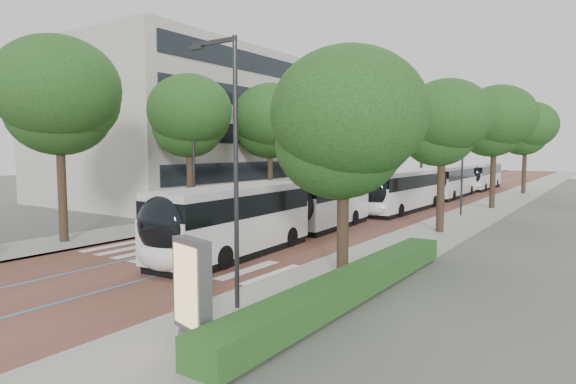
% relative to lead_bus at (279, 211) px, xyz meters
% --- Properties ---
extents(ground, '(160.00, 160.00, 0.00)m').
position_rel_lead_bus_xyz_m(ground, '(-1.51, -6.61, -1.63)').
color(ground, '#51544C').
rests_on(ground, ground).
extents(road, '(11.00, 140.00, 0.02)m').
position_rel_lead_bus_xyz_m(road, '(-1.51, 33.39, -1.62)').
color(road, brown).
rests_on(road, ground).
extents(sidewalk_left, '(4.00, 140.00, 0.12)m').
position_rel_lead_bus_xyz_m(sidewalk_left, '(-9.01, 33.39, -1.57)').
color(sidewalk_left, gray).
rests_on(sidewalk_left, ground).
extents(sidewalk_right, '(4.00, 140.00, 0.12)m').
position_rel_lead_bus_xyz_m(sidewalk_right, '(5.99, 33.39, -1.57)').
color(sidewalk_right, gray).
rests_on(sidewalk_right, ground).
extents(kerb_left, '(0.20, 140.00, 0.14)m').
position_rel_lead_bus_xyz_m(kerb_left, '(-7.11, 33.39, -1.57)').
color(kerb_left, gray).
rests_on(kerb_left, ground).
extents(kerb_right, '(0.20, 140.00, 0.14)m').
position_rel_lead_bus_xyz_m(kerb_right, '(4.09, 33.39, -1.57)').
color(kerb_right, gray).
rests_on(kerb_right, ground).
extents(zebra_crossing, '(10.55, 3.60, 0.01)m').
position_rel_lead_bus_xyz_m(zebra_crossing, '(-1.31, -5.61, -1.60)').
color(zebra_crossing, silver).
rests_on(zebra_crossing, ground).
extents(lane_line_left, '(0.12, 126.00, 0.01)m').
position_rel_lead_bus_xyz_m(lane_line_left, '(-3.11, 33.39, -1.60)').
color(lane_line_left, '#267EBF').
rests_on(lane_line_left, road).
extents(lane_line_right, '(0.12, 126.00, 0.01)m').
position_rel_lead_bus_xyz_m(lane_line_right, '(0.09, 33.39, -1.60)').
color(lane_line_right, '#267EBF').
rests_on(lane_line_right, road).
extents(office_building, '(18.11, 40.00, 14.00)m').
position_rel_lead_bus_xyz_m(office_building, '(-20.98, 21.39, 5.37)').
color(office_building, '#99978E').
rests_on(office_building, ground).
extents(hedge, '(1.20, 14.00, 0.80)m').
position_rel_lead_bus_xyz_m(hedge, '(7.59, -6.61, -1.11)').
color(hedge, '#1D4A19').
rests_on(hedge, sidewalk_right).
extents(streetlight_near, '(1.82, 0.20, 8.00)m').
position_rel_lead_bus_xyz_m(streetlight_near, '(5.11, -9.61, 3.19)').
color(streetlight_near, '#28292B').
rests_on(streetlight_near, sidewalk_right).
extents(streetlight_far, '(1.82, 0.20, 8.00)m').
position_rel_lead_bus_xyz_m(streetlight_far, '(5.11, 15.39, 3.19)').
color(streetlight_far, '#28292B').
rests_on(streetlight_far, sidewalk_right).
extents(lamp_post_left, '(0.14, 0.14, 8.00)m').
position_rel_lead_bus_xyz_m(lamp_post_left, '(-7.61, 1.39, 2.49)').
color(lamp_post_left, '#28292B').
rests_on(lamp_post_left, sidewalk_left).
extents(trees_left, '(6.29, 60.71, 9.92)m').
position_rel_lead_bus_xyz_m(trees_left, '(-9.01, 15.93, 5.14)').
color(trees_left, black).
rests_on(trees_left, ground).
extents(trees_right, '(5.95, 47.81, 9.45)m').
position_rel_lead_bus_xyz_m(trees_right, '(6.19, 17.19, 4.80)').
color(trees_right, black).
rests_on(trees_right, ground).
extents(lead_bus, '(3.64, 18.51, 3.20)m').
position_rel_lead_bus_xyz_m(lead_bus, '(0.00, 0.00, 0.00)').
color(lead_bus, black).
rests_on(lead_bus, ground).
extents(bus_queued_0, '(2.71, 12.43, 3.20)m').
position_rel_lead_bus_xyz_m(bus_queued_0, '(0.64, 15.79, -0.00)').
color(bus_queued_0, silver).
rests_on(bus_queued_0, ground).
extents(bus_queued_1, '(2.83, 12.46, 3.20)m').
position_rel_lead_bus_xyz_m(bus_queued_1, '(0.49, 29.49, -0.00)').
color(bus_queued_1, silver).
rests_on(bus_queued_1, ground).
extents(bus_queued_2, '(2.76, 12.44, 3.20)m').
position_rel_lead_bus_xyz_m(bus_queued_2, '(0.67, 42.09, -0.00)').
color(bus_queued_2, silver).
rests_on(bus_queued_2, ground).
extents(ad_panel, '(1.31, 0.65, 2.63)m').
position_rel_lead_bus_xyz_m(ad_panel, '(6.25, -12.38, -0.13)').
color(ad_panel, '#59595B').
rests_on(ad_panel, sidewalk_right).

